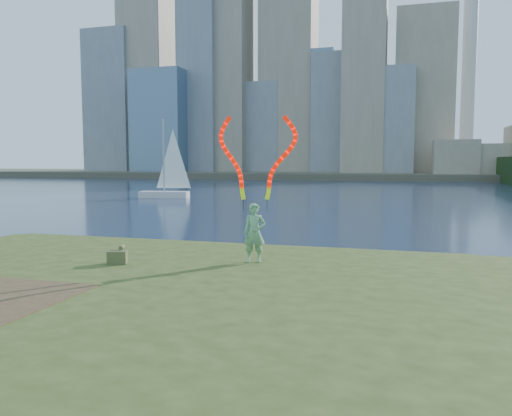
% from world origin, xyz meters
% --- Properties ---
extents(ground, '(320.00, 320.00, 0.00)m').
position_xyz_m(ground, '(0.00, 0.00, 0.00)').
color(ground, '#192640').
rests_on(ground, ground).
extents(grassy_knoll, '(20.00, 18.00, 0.80)m').
position_xyz_m(grassy_knoll, '(0.00, -2.30, 0.34)').
color(grassy_knoll, '#344217').
rests_on(grassy_knoll, ground).
extents(far_shore, '(320.00, 40.00, 1.20)m').
position_xyz_m(far_shore, '(0.00, 95.00, 0.60)').
color(far_shore, '#484334').
rests_on(far_shore, ground).
extents(woman_with_ribbons, '(1.90, 0.64, 3.85)m').
position_xyz_m(woman_with_ribbons, '(1.67, 1.42, 2.26)').
color(woman_with_ribbons, '#177520').
rests_on(woman_with_ribbons, grassy_knoll).
extents(canvas_bag, '(0.52, 0.58, 0.42)m').
position_xyz_m(canvas_bag, '(-1.43, 0.29, 0.97)').
color(canvas_bag, '#414625').
rests_on(canvas_bag, grassy_knoll).
extents(sailboat, '(4.73, 2.15, 7.10)m').
position_xyz_m(sailboat, '(-15.26, 30.94, 1.22)').
color(sailboat, silver).
rests_on(sailboat, ground).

